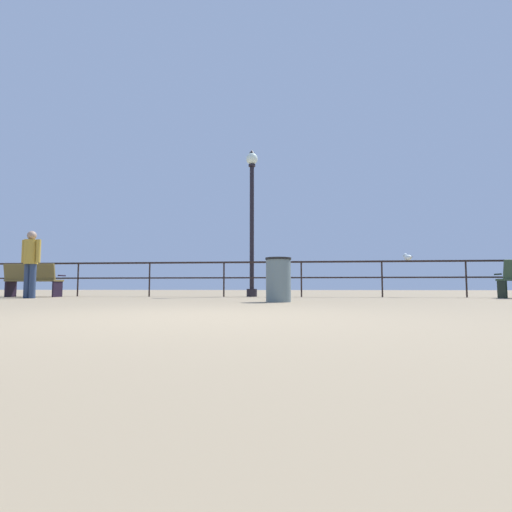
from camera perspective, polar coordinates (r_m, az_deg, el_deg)
The scene contains 7 objects.
ground_plane at distance 3.74m, azimuth -9.18°, elevation -8.73°, with size 60.00×60.00×0.00m, color #8A785C.
pier_railing at distance 11.03m, azimuth 0.90°, elevation -2.08°, with size 23.92×0.05×0.99m.
bench_far_left at distance 12.55m, azimuth -29.58°, elevation -2.85°, with size 1.50×0.64×0.91m.
lamppost_center at distance 11.48m, azimuth -0.60°, elevation 6.34°, with size 0.34×0.34×4.28m.
person_by_bench at distance 11.16m, azimuth -29.73°, elevation -0.44°, with size 0.53×0.32×1.65m.
seagull_on_rail at distance 11.43m, azimuth 21.01°, elevation -0.15°, with size 0.23×0.42×0.20m.
trash_bin at distance 7.34m, azimuth 3.24°, elevation -3.43°, with size 0.48×0.48×0.82m.
Camera 1 is at (0.97, -3.60, 0.28)m, focal length 27.73 mm.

